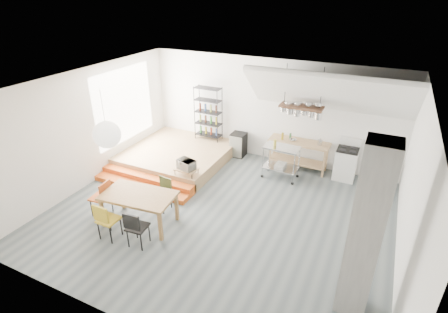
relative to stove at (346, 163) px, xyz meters
The scene contains 26 objects.
floor 4.05m from the stove, 128.38° to the right, with size 8.00×8.00×0.00m, color #4E575A.
wall_back 2.76m from the stove, behind, with size 8.00×0.04×3.20m, color silver.
wall_left 7.31m from the stove, 154.10° to the right, with size 0.04×7.00×3.20m, color silver.
wall_right 3.67m from the stove, 64.58° to the right, with size 0.04×7.00×3.20m, color silver.
ceiling 4.86m from the stove, 128.38° to the right, with size 8.00×7.00×0.02m, color white.
slope_ceiling 2.20m from the stove, 159.90° to the right, with size 4.40×1.80×0.15m, color white.
window_pane 6.82m from the stove, 165.66° to the right, with size 0.02×2.50×2.20m, color white.
platform 5.14m from the stove, 166.98° to the right, with size 3.00×3.00×0.40m, color #A37B51.
step_lower 5.90m from the stove, 148.15° to the right, with size 3.00×0.35×0.13m, color #C65017.
step_upper 5.72m from the stove, 151.14° to the right, with size 3.00×0.35×0.27m, color #C65017.
concrete_column 4.86m from the stove, 80.25° to the right, with size 0.50×0.50×3.20m, color slate.
kitchen_counter 1.41m from the stove, behind, with size 1.80×0.60×0.91m.
stove is the anchor object (origin of this frame).
pot_rack 2.04m from the stove, behind, with size 1.20×0.50×1.43m.
wire_shelving 4.58m from the stove, behind, with size 0.88×0.38×1.80m.
microwave_shelf 4.58m from the stove, 148.33° to the right, with size 0.60×0.40×0.16m.
paper_lantern 6.59m from the stove, 136.50° to the right, with size 0.60×0.60×0.60m, color white.
dining_table 5.90m from the stove, 132.97° to the right, with size 1.77×1.12×0.80m.
chair_mustard 6.69m from the stove, 130.17° to the right, with size 0.43×0.43×0.92m.
chair_black 6.17m from the stove, 125.43° to the right, with size 0.45×0.45×0.90m.
chair_olive 5.26m from the stove, 137.54° to the right, with size 0.42×0.42×0.84m.
chair_red 6.71m from the stove, 138.69° to the right, with size 0.47×0.47×0.93m.
rolling_cart 1.88m from the stove, 155.12° to the right, with size 1.03×0.60×0.99m.
mini_fridge 3.40m from the stove, behind, with size 0.46×0.46×0.78m, color black.
microwave 4.59m from the stove, 148.33° to the right, with size 0.48×0.33×0.27m, color beige.
bowl 1.65m from the stove, behind, with size 0.21×0.21×0.05m, color silver.
Camera 1 is at (3.19, -6.43, 5.13)m, focal length 28.00 mm.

